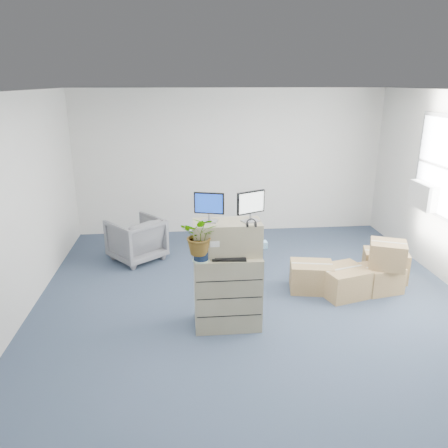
{
  "coord_description": "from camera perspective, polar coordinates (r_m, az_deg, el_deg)",
  "views": [
    {
      "loc": [
        -0.91,
        -4.94,
        2.92
      ],
      "look_at": [
        -0.41,
        0.4,
        1.15
      ],
      "focal_mm": 35.0,
      "sensor_mm": 36.0,
      "label": 1
    }
  ],
  "objects": [
    {
      "name": "filing_cabinet_lower",
      "position": [
        5.42,
        0.44,
        -8.65
      ],
      "size": [
        0.81,
        0.49,
        0.94
      ],
      "primitive_type": "cube",
      "rotation": [
        0.0,
        0.0,
        0.0
      ],
      "color": "gray",
      "rests_on": "ground"
    },
    {
      "name": "potted_plant",
      "position": [
        4.97,
        -3.06,
        -2.1
      ],
      "size": [
        0.55,
        0.58,
        0.45
      ],
      "rotation": [
        0.0,
        0.0,
        0.0
      ],
      "color": "#A5C09B",
      "rests_on": "filing_cabinet_lower"
    },
    {
      "name": "tissue_box",
      "position": [
        5.32,
        4.49,
        -2.71
      ],
      "size": [
        0.22,
        0.11,
        0.08
      ],
      "primitive_type": "cube",
      "rotation": [
        0.0,
        0.0,
        0.03
      ],
      "color": "#3F93D8",
      "rests_on": "external_drive"
    },
    {
      "name": "phone_dock",
      "position": [
        5.24,
        0.1,
        -3.48
      ],
      "size": [
        0.06,
        0.05,
        0.13
      ],
      "rotation": [
        0.0,
        0.0,
        0.0
      ],
      "color": "silver",
      "rests_on": "filing_cabinet_lower"
    },
    {
      "name": "cardboard_boxes",
      "position": [
        6.7,
        17.19,
        -6.05
      ],
      "size": [
        1.93,
        1.08,
        0.76
      ],
      "color": "olive",
      "rests_on": "ground"
    },
    {
      "name": "ground",
      "position": [
        5.81,
        4.49,
        -12.02
      ],
      "size": [
        7.0,
        7.0,
        0.0
      ],
      "primitive_type": "plane",
      "color": "#2A354B",
      "rests_on": "ground"
    },
    {
      "name": "keyboard",
      "position": [
        5.1,
        0.68,
        -4.5
      ],
      "size": [
        0.41,
        0.2,
        0.02
      ],
      "primitive_type": "cube",
      "rotation": [
        0.0,
        0.0,
        -0.09
      ],
      "color": "black",
      "rests_on": "filing_cabinet_lower"
    },
    {
      "name": "mouse",
      "position": [
        5.2,
        4.49,
        -4.03
      ],
      "size": [
        0.09,
        0.06,
        0.03
      ],
      "primitive_type": "ellipsoid",
      "rotation": [
        0.0,
        0.0,
        -0.13
      ],
      "color": "silver",
      "rests_on": "filing_cabinet_lower"
    },
    {
      "name": "external_drive",
      "position": [
        5.37,
        4.01,
        -3.21
      ],
      "size": [
        0.18,
        0.16,
        0.05
      ],
      "primitive_type": "cube",
      "rotation": [
        0.0,
        0.0,
        -0.26
      ],
      "color": "black",
      "rests_on": "filing_cabinet_lower"
    },
    {
      "name": "office_chair",
      "position": [
        7.53,
        -11.4,
        -1.71
      ],
      "size": [
        1.06,
        1.06,
        0.8
      ],
      "primitive_type": "imported",
      "rotation": [
        0.0,
        0.0,
        3.83
      ],
      "color": "#59595E",
      "rests_on": "ground"
    },
    {
      "name": "headphones",
      "position": [
        4.98,
        3.59,
        0.09
      ],
      "size": [
        0.12,
        0.01,
        0.12
      ],
      "primitive_type": "torus",
      "rotation": [
        1.57,
        0.0,
        0.0
      ],
      "color": "black",
      "rests_on": "filing_cabinet_upper"
    },
    {
      "name": "water_bottle",
      "position": [
        5.22,
        0.85,
        -2.85
      ],
      "size": [
        0.06,
        0.06,
        0.21
      ],
      "primitive_type": "cylinder",
      "color": "gray",
      "rests_on": "filing_cabinet_lower"
    },
    {
      "name": "filing_cabinet_upper",
      "position": [
        5.19,
        0.4,
        -1.81
      ],
      "size": [
        0.81,
        0.4,
        0.4
      ],
      "primitive_type": "cube",
      "rotation": [
        0.0,
        0.0,
        0.0
      ],
      "color": "gray",
      "rests_on": "filing_cabinet_lower"
    },
    {
      "name": "wall_back",
      "position": [
        8.63,
        0.77,
        8.07
      ],
      "size": [
        6.0,
        0.02,
        2.8
      ],
      "primitive_type": "cube",
      "color": "silver",
      "rests_on": "ground"
    },
    {
      "name": "monitor_left",
      "position": [
        5.08,
        -1.96,
        2.44
      ],
      "size": [
        0.35,
        0.18,
        0.35
      ],
      "rotation": [
        0.0,
        0.0,
        -0.27
      ],
      "color": "#99999E",
      "rests_on": "filing_cabinet_upper"
    },
    {
      "name": "ac_unit",
      "position": [
        7.58,
        24.77,
        3.4
      ],
      "size": [
        0.24,
        0.6,
        0.4
      ],
      "primitive_type": "cube",
      "color": "white",
      "rests_on": "wall_right"
    },
    {
      "name": "monitor_right",
      "position": [
        5.08,
        3.53,
        2.53
      ],
      "size": [
        0.35,
        0.21,
        0.37
      ],
      "rotation": [
        0.0,
        0.0,
        0.45
      ],
      "color": "#99999E",
      "rests_on": "filing_cabinet_upper"
    }
  ]
}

